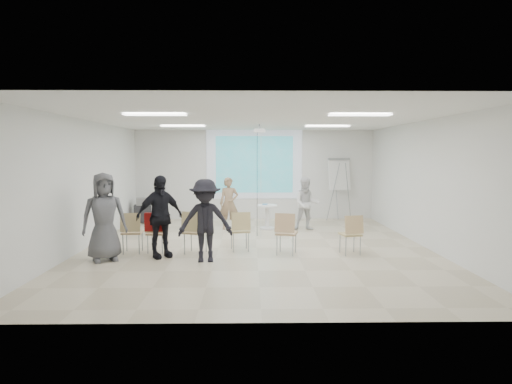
{
  "coord_description": "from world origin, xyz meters",
  "views": [
    {
      "loc": [
        -0.16,
        -9.93,
        2.22
      ],
      "look_at": [
        0.0,
        0.8,
        1.25
      ],
      "focal_mm": 30.0,
      "sensor_mm": 36.0,
      "label": 1
    }
  ],
  "objects_px": {
    "chair_right_inner": "(286,230)",
    "audience_outer": "(104,212)",
    "chair_right_far": "(352,231)",
    "av_cart": "(143,211)",
    "player_left": "(229,200)",
    "chair_left_inner": "(194,229)",
    "audience_mid": "(205,215)",
    "laptop": "(195,230)",
    "chair_center": "(240,228)",
    "player_right": "(306,201)",
    "chair_far_left": "(132,229)",
    "pedestal_table": "(267,215)",
    "flipchart_easel": "(339,175)",
    "audience_left": "(160,211)",
    "chair_left_mid": "(156,230)"
  },
  "relations": [
    {
      "from": "audience_left",
      "to": "chair_left_inner",
      "type": "bearing_deg",
      "value": -13.84
    },
    {
      "from": "chair_right_far",
      "to": "audience_mid",
      "type": "relative_size",
      "value": 0.46
    },
    {
      "from": "player_right",
      "to": "flipchart_easel",
      "type": "relative_size",
      "value": 0.82
    },
    {
      "from": "chair_left_inner",
      "to": "player_left",
      "type": "bearing_deg",
      "value": 95.28
    },
    {
      "from": "audience_outer",
      "to": "pedestal_table",
      "type": "bearing_deg",
      "value": 19.56
    },
    {
      "from": "pedestal_table",
      "to": "chair_center",
      "type": "distance_m",
      "value": 2.97
    },
    {
      "from": "chair_right_inner",
      "to": "laptop",
      "type": "distance_m",
      "value": 2.01
    },
    {
      "from": "chair_far_left",
      "to": "chair_center",
      "type": "height_order",
      "value": "chair_far_left"
    },
    {
      "from": "chair_far_left",
      "to": "chair_right_far",
      "type": "bearing_deg",
      "value": -5.4
    },
    {
      "from": "flipchart_easel",
      "to": "player_left",
      "type": "bearing_deg",
      "value": -169.29
    },
    {
      "from": "player_left",
      "to": "audience_outer",
      "type": "relative_size",
      "value": 0.84
    },
    {
      "from": "chair_right_far",
      "to": "av_cart",
      "type": "xyz_separation_m",
      "value": [
        -5.66,
        4.46,
        -0.15
      ]
    },
    {
      "from": "chair_left_mid",
      "to": "flipchart_easel",
      "type": "height_order",
      "value": "flipchart_easel"
    },
    {
      "from": "chair_left_inner",
      "to": "laptop",
      "type": "height_order",
      "value": "chair_left_inner"
    },
    {
      "from": "chair_right_far",
      "to": "audience_mid",
      "type": "distance_m",
      "value": 3.21
    },
    {
      "from": "chair_right_inner",
      "to": "chair_left_mid",
      "type": "bearing_deg",
      "value": -168.92
    },
    {
      "from": "chair_right_inner",
      "to": "audience_outer",
      "type": "bearing_deg",
      "value": -157.73
    },
    {
      "from": "player_left",
      "to": "av_cart",
      "type": "relative_size",
      "value": 2.14
    },
    {
      "from": "laptop",
      "to": "chair_right_inner",
      "type": "bearing_deg",
      "value": -169.19
    },
    {
      "from": "chair_center",
      "to": "pedestal_table",
      "type": "bearing_deg",
      "value": 66.78
    },
    {
      "from": "audience_left",
      "to": "flipchart_easel",
      "type": "distance_m",
      "value": 7.03
    },
    {
      "from": "chair_left_mid",
      "to": "chair_far_left",
      "type": "bearing_deg",
      "value": -169.82
    },
    {
      "from": "chair_far_left",
      "to": "chair_center",
      "type": "relative_size",
      "value": 1.01
    },
    {
      "from": "chair_left_mid",
      "to": "av_cart",
      "type": "relative_size",
      "value": 1.07
    },
    {
      "from": "player_right",
      "to": "chair_center",
      "type": "xyz_separation_m",
      "value": [
        -1.86,
        -2.71,
        -0.31
      ]
    },
    {
      "from": "audience_mid",
      "to": "audience_outer",
      "type": "bearing_deg",
      "value": 171.27
    },
    {
      "from": "chair_right_inner",
      "to": "laptop",
      "type": "xyz_separation_m",
      "value": [
        -2.0,
        0.2,
        -0.04
      ]
    },
    {
      "from": "chair_center",
      "to": "av_cart",
      "type": "height_order",
      "value": "chair_center"
    },
    {
      "from": "laptop",
      "to": "audience_mid",
      "type": "height_order",
      "value": "audience_mid"
    },
    {
      "from": "player_right",
      "to": "laptop",
      "type": "bearing_deg",
      "value": -134.31
    },
    {
      "from": "flipchart_easel",
      "to": "chair_right_far",
      "type": "bearing_deg",
      "value": -112.35
    },
    {
      "from": "player_left",
      "to": "chair_right_far",
      "type": "height_order",
      "value": "player_left"
    },
    {
      "from": "audience_left",
      "to": "audience_mid",
      "type": "distance_m",
      "value": 1.08
    },
    {
      "from": "chair_left_inner",
      "to": "chair_right_inner",
      "type": "distance_m",
      "value": 2.02
    },
    {
      "from": "player_left",
      "to": "chair_left_inner",
      "type": "bearing_deg",
      "value": -108.88
    },
    {
      "from": "player_right",
      "to": "pedestal_table",
      "type": "bearing_deg",
      "value": 172.39
    },
    {
      "from": "player_left",
      "to": "player_right",
      "type": "relative_size",
      "value": 1.02
    },
    {
      "from": "chair_left_inner",
      "to": "audience_mid",
      "type": "bearing_deg",
      "value": -46.73
    },
    {
      "from": "av_cart",
      "to": "audience_left",
      "type": "bearing_deg",
      "value": -83.29
    },
    {
      "from": "chair_right_far",
      "to": "flipchart_easel",
      "type": "xyz_separation_m",
      "value": [
        0.73,
        4.88,
        1.0
      ]
    },
    {
      "from": "chair_left_inner",
      "to": "chair_center",
      "type": "xyz_separation_m",
      "value": [
        1.02,
        0.26,
        -0.03
      ]
    },
    {
      "from": "pedestal_table",
      "to": "chair_right_inner",
      "type": "relative_size",
      "value": 0.79
    },
    {
      "from": "chair_right_far",
      "to": "av_cart",
      "type": "height_order",
      "value": "chair_right_far"
    },
    {
      "from": "chair_right_far",
      "to": "audience_outer",
      "type": "distance_m",
      "value": 5.28
    },
    {
      "from": "chair_right_inner",
      "to": "audience_left",
      "type": "xyz_separation_m",
      "value": [
        -2.71,
        -0.17,
        0.46
      ]
    },
    {
      "from": "player_left",
      "to": "chair_left_inner",
      "type": "xyz_separation_m",
      "value": [
        -0.63,
        -3.13,
        -0.3
      ]
    },
    {
      "from": "player_left",
      "to": "audience_mid",
      "type": "bearing_deg",
      "value": -102.14
    },
    {
      "from": "chair_far_left",
      "to": "chair_left_inner",
      "type": "bearing_deg",
      "value": -6.43
    },
    {
      "from": "audience_mid",
      "to": "av_cart",
      "type": "height_order",
      "value": "audience_mid"
    },
    {
      "from": "chair_far_left",
      "to": "chair_right_inner",
      "type": "xyz_separation_m",
      "value": [
        3.41,
        -0.19,
        0.01
      ]
    }
  ]
}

